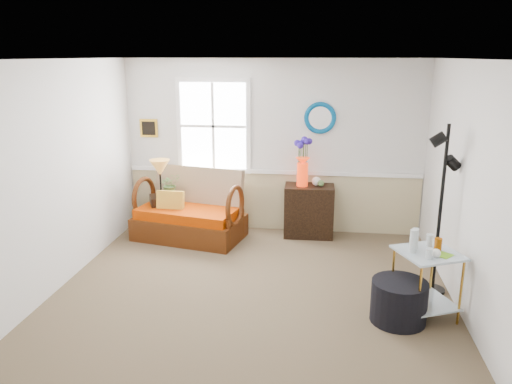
# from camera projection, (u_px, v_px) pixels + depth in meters

# --- Properties ---
(floor) EXTENTS (4.50, 5.00, 0.01)m
(floor) POSITION_uv_depth(u_px,v_px,m) (248.00, 303.00, 5.49)
(floor) COLOR brown
(floor) RESTS_ON ground
(ceiling) EXTENTS (4.50, 5.00, 0.01)m
(ceiling) POSITION_uv_depth(u_px,v_px,m) (247.00, 59.00, 4.80)
(ceiling) COLOR white
(ceiling) RESTS_ON walls
(walls) EXTENTS (4.51, 5.01, 2.60)m
(walls) POSITION_uv_depth(u_px,v_px,m) (248.00, 189.00, 5.15)
(walls) COLOR silver
(walls) RESTS_ON floor
(wainscot) EXTENTS (4.46, 0.02, 0.90)m
(wainscot) POSITION_uv_depth(u_px,v_px,m) (272.00, 201.00, 7.74)
(wainscot) COLOR tan
(wainscot) RESTS_ON walls
(chair_rail) EXTENTS (4.46, 0.04, 0.06)m
(chair_rail) POSITION_uv_depth(u_px,v_px,m) (272.00, 172.00, 7.61)
(chair_rail) COLOR white
(chair_rail) RESTS_ON walls
(window) EXTENTS (1.14, 0.06, 1.44)m
(window) POSITION_uv_depth(u_px,v_px,m) (213.00, 126.00, 7.54)
(window) COLOR white
(window) RESTS_ON walls
(picture) EXTENTS (0.28, 0.03, 0.28)m
(picture) POSITION_uv_depth(u_px,v_px,m) (149.00, 128.00, 7.70)
(picture) COLOR #B48422
(picture) RESTS_ON walls
(mirror) EXTENTS (0.47, 0.07, 0.47)m
(mirror) POSITION_uv_depth(u_px,v_px,m) (320.00, 118.00, 7.31)
(mirror) COLOR #00599A
(mirror) RESTS_ON walls
(loveseat) EXTENTS (1.69, 1.17, 1.01)m
(loveseat) POSITION_uv_depth(u_px,v_px,m) (189.00, 205.00, 7.33)
(loveseat) COLOR #5E2B0E
(loveseat) RESTS_ON floor
(throw_pillow) EXTENTS (0.40, 0.11, 0.40)m
(throw_pillow) POSITION_uv_depth(u_px,v_px,m) (170.00, 204.00, 7.30)
(throw_pillow) COLOR #BD6D18
(throw_pillow) RESTS_ON loveseat
(lamp_stand) EXTENTS (0.45, 0.45, 0.61)m
(lamp_stand) POSITION_uv_depth(u_px,v_px,m) (163.00, 215.00, 7.54)
(lamp_stand) COLOR black
(lamp_stand) RESTS_ON floor
(table_lamp) EXTENTS (0.42, 0.42, 0.54)m
(table_lamp) POSITION_uv_depth(u_px,v_px,m) (160.00, 178.00, 7.41)
(table_lamp) COLOR #BE8033
(table_lamp) RESTS_ON lamp_stand
(potted_plant) EXTENTS (0.43, 0.44, 0.25)m
(potted_plant) POSITION_uv_depth(u_px,v_px,m) (170.00, 186.00, 7.49)
(potted_plant) COLOR #54753C
(potted_plant) RESTS_ON lamp_stand
(cabinet) EXTENTS (0.73, 0.48, 0.78)m
(cabinet) POSITION_uv_depth(u_px,v_px,m) (309.00, 211.00, 7.47)
(cabinet) COLOR black
(cabinet) RESTS_ON floor
(flower_vase) EXTENTS (0.25, 0.25, 0.71)m
(flower_vase) POSITION_uv_depth(u_px,v_px,m) (303.00, 162.00, 7.26)
(flower_vase) COLOR red
(flower_vase) RESTS_ON cabinet
(side_table) EXTENTS (0.75, 0.75, 0.72)m
(side_table) POSITION_uv_depth(u_px,v_px,m) (426.00, 285.00, 5.13)
(side_table) COLOR gold
(side_table) RESTS_ON floor
(tabletop_items) EXTENTS (0.56, 0.56, 0.24)m
(tabletop_items) POSITION_uv_depth(u_px,v_px,m) (429.00, 241.00, 4.99)
(tabletop_items) COLOR silver
(tabletop_items) RESTS_ON side_table
(floor_lamp) EXTENTS (0.29, 0.29, 1.94)m
(floor_lamp) POSITION_uv_depth(u_px,v_px,m) (440.00, 211.00, 5.52)
(floor_lamp) COLOR black
(floor_lamp) RESTS_ON floor
(ottoman) EXTENTS (0.68, 0.68, 0.43)m
(ottoman) POSITION_uv_depth(u_px,v_px,m) (399.00, 301.00, 5.08)
(ottoman) COLOR black
(ottoman) RESTS_ON floor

